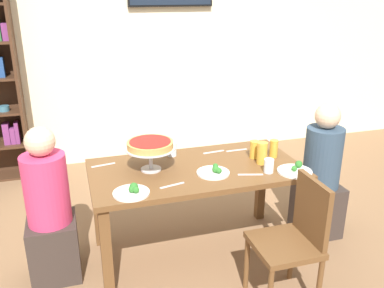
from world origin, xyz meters
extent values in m
plane|color=#846042|center=(0.00, 0.00, 0.00)|extent=(12.00, 12.00, 0.00)
cube|color=beige|center=(0.00, 2.20, 1.40)|extent=(8.00, 0.12, 2.80)
cube|color=brown|center=(0.00, 0.00, 0.72)|extent=(1.56, 0.81, 0.04)
cube|color=brown|center=(-0.72, -0.34, 0.35)|extent=(0.07, 0.07, 0.70)
cube|color=brown|center=(0.72, -0.34, 0.35)|extent=(0.07, 0.07, 0.70)
cube|color=brown|center=(-0.72, 0.34, 0.35)|extent=(0.07, 0.07, 0.70)
cube|color=brown|center=(0.72, 0.34, 0.35)|extent=(0.07, 0.07, 0.70)
cube|color=#422819|center=(-1.34, 1.98, 1.10)|extent=(0.03, 0.30, 2.20)
cube|color=#7A3370|center=(-1.54, 1.98, 0.51)|extent=(0.06, 0.13, 0.23)
cube|color=#7A3370|center=(-1.48, 1.98, 0.48)|extent=(0.05, 0.13, 0.18)
cube|color=#7A3370|center=(-1.43, 1.98, 0.51)|extent=(0.04, 0.13, 0.24)
cylinder|color=#3D7084|center=(-1.53, 1.98, 0.79)|extent=(0.11, 0.11, 0.06)
cube|color=navy|center=(-1.49, 1.98, 1.23)|extent=(0.07, 0.11, 0.20)
cube|color=#7A3370|center=(-1.39, 1.98, 1.58)|extent=(0.06, 0.13, 0.17)
cube|color=#382D28|center=(1.07, -0.02, 0.23)|extent=(0.34, 0.34, 0.45)
cylinder|color=#33475B|center=(1.07, -0.02, 0.70)|extent=(0.30, 0.30, 0.50)
sphere|color=beige|center=(1.07, -0.02, 1.05)|extent=(0.20, 0.20, 0.20)
cube|color=#382D28|center=(-1.06, 0.03, 0.23)|extent=(0.34, 0.34, 0.45)
cylinder|color=#D63866|center=(-1.06, 0.03, 0.70)|extent=(0.30, 0.30, 0.50)
sphere|color=beige|center=(-1.06, 0.03, 1.05)|extent=(0.20, 0.20, 0.20)
cube|color=brown|center=(0.39, -0.68, 0.43)|extent=(0.40, 0.40, 0.04)
cube|color=brown|center=(0.57, -0.68, 0.66)|extent=(0.04, 0.36, 0.42)
cylinder|color=brown|center=(0.21, -0.51, 0.21)|extent=(0.04, 0.04, 0.41)
cylinder|color=brown|center=(0.56, -0.86, 0.21)|extent=(0.04, 0.04, 0.41)
cylinder|color=brown|center=(0.56, -0.51, 0.21)|extent=(0.04, 0.04, 0.41)
cylinder|color=silver|center=(-0.33, 0.05, 0.75)|extent=(0.15, 0.15, 0.01)
cylinder|color=silver|center=(-0.33, 0.05, 0.83)|extent=(0.03, 0.03, 0.15)
cylinder|color=silver|center=(-0.33, 0.05, 0.91)|extent=(0.36, 0.36, 0.01)
cylinder|color=tan|center=(-0.33, 0.05, 0.94)|extent=(0.33, 0.33, 0.05)
cylinder|color=maroon|center=(-0.33, 0.05, 0.96)|extent=(0.30, 0.30, 0.00)
cylinder|color=white|center=(-0.53, -0.28, 0.75)|extent=(0.24, 0.24, 0.01)
sphere|color=#2D7028|center=(-0.50, -0.30, 0.78)|extent=(0.04, 0.04, 0.04)
sphere|color=#2D7028|center=(-0.52, -0.29, 0.78)|extent=(0.04, 0.04, 0.04)
sphere|color=#2D7028|center=(-0.51, -0.28, 0.78)|extent=(0.06, 0.06, 0.06)
cylinder|color=white|center=(0.09, -0.14, 0.75)|extent=(0.24, 0.24, 0.01)
sphere|color=#2D7028|center=(0.12, -0.18, 0.78)|extent=(0.04, 0.04, 0.04)
sphere|color=#2D7028|center=(0.10, -0.16, 0.78)|extent=(0.05, 0.05, 0.05)
sphere|color=#2D7028|center=(0.12, -0.09, 0.77)|extent=(0.04, 0.04, 0.04)
cylinder|color=white|center=(0.66, -0.29, 0.75)|extent=(0.25, 0.25, 0.01)
sphere|color=#2D7028|center=(0.71, -0.25, 0.78)|extent=(0.05, 0.05, 0.05)
sphere|color=#2D7028|center=(0.65, -0.30, 0.77)|extent=(0.04, 0.04, 0.04)
cylinder|color=gold|center=(0.49, 0.05, 0.81)|extent=(0.07, 0.07, 0.14)
cylinder|color=gold|center=(0.50, -0.07, 0.82)|extent=(0.08, 0.08, 0.17)
cylinder|color=gold|center=(0.65, 0.02, 0.81)|extent=(0.06, 0.06, 0.14)
cylinder|color=white|center=(-0.11, 0.28, 0.79)|extent=(0.08, 0.08, 0.11)
cylinder|color=white|center=(0.48, -0.24, 0.79)|extent=(0.07, 0.07, 0.10)
cube|color=silver|center=(-0.66, 0.24, 0.74)|extent=(0.18, 0.05, 0.00)
cube|color=silver|center=(0.42, 0.23, 0.74)|extent=(0.18, 0.02, 0.00)
cube|color=silver|center=(0.23, 0.25, 0.74)|extent=(0.18, 0.03, 0.00)
cube|color=silver|center=(-0.25, -0.24, 0.74)|extent=(0.18, 0.05, 0.00)
cube|color=silver|center=(0.33, -0.24, 0.74)|extent=(0.18, 0.06, 0.00)
camera|label=1|loc=(-0.85, -2.70, 1.99)|focal=38.94mm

